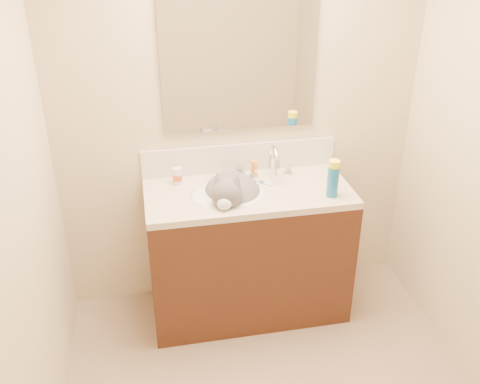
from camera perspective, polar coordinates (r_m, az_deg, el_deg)
name	(u,v)px	position (r m, az deg, el deg)	size (l,w,h in m)	color
room_shell	(305,160)	(1.98, 6.91, 3.42)	(2.24, 2.54, 2.52)	beige
vanity_cabinet	(248,254)	(3.33, 0.85, -6.67)	(1.20, 0.55, 0.82)	#3C1E11
counter_slab	(248,193)	(3.11, 0.91, -0.13)	(1.20, 0.55, 0.04)	beige
basin	(229,205)	(3.09, -1.16, -1.41)	(0.45, 0.36, 0.14)	white
faucet	(273,164)	(3.22, 3.55, 2.95)	(0.28, 0.20, 0.21)	silver
cat	(232,195)	(3.08, -0.88, -0.28)	(0.44, 0.51, 0.35)	#555255
backsplash	(240,158)	(3.29, -0.03, 3.67)	(1.20, 0.02, 0.18)	silver
mirror	(240,62)	(3.10, -0.03, 13.68)	(0.90, 0.02, 0.80)	white
pill_bottle	(177,176)	(3.17, -6.69, 1.71)	(0.06, 0.06, 0.10)	silver
pill_label	(178,177)	(3.18, -6.68, 1.59)	(0.06, 0.06, 0.04)	#D44823
silver_jar	(240,172)	(3.24, -0.01, 2.15)	(0.06, 0.06, 0.07)	#B7B7BC
amber_bottle	(254,168)	(3.25, 1.53, 2.54)	(0.04, 0.04, 0.10)	orange
toothbrush	(262,182)	(3.18, 2.39, 1.04)	(0.02, 0.14, 0.01)	silver
toothbrush_head	(262,182)	(3.18, 2.39, 1.08)	(0.02, 0.03, 0.02)	#5977BF
spray_can	(333,182)	(3.04, 9.86, 1.08)	(0.07, 0.07, 0.18)	#1767A6
spray_cap	(334,164)	(3.00, 10.03, 2.97)	(0.06, 0.06, 0.04)	#FFFD1A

